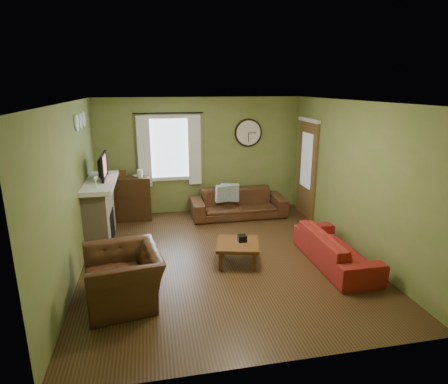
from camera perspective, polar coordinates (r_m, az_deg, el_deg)
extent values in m
cube|color=#442D18|center=(6.50, -0.17, -9.95)|extent=(4.60, 5.20, 0.00)
cube|color=white|center=(5.86, -0.19, 13.61)|extent=(4.60, 5.20, 0.00)
cube|color=olive|center=(6.05, -22.06, 0.04)|extent=(0.00, 5.20, 2.60)
cube|color=olive|center=(6.86, 19.03, 2.10)|extent=(0.00, 5.20, 2.60)
cube|color=olive|center=(8.56, -3.58, 5.53)|extent=(4.60, 0.00, 2.60)
cube|color=olive|center=(3.67, 7.81, -8.91)|extent=(4.60, 0.00, 2.60)
cube|color=tan|center=(7.32, -18.37, -3.12)|extent=(0.40, 1.40, 1.10)
cube|color=black|center=(7.38, -16.74, -4.89)|extent=(0.04, 0.60, 0.55)
cube|color=white|center=(7.16, -18.54, 1.37)|extent=(0.58, 1.60, 0.08)
imported|color=black|center=(7.25, -18.40, 3.30)|extent=(0.08, 0.60, 0.35)
cube|color=#994C3F|center=(7.23, -17.81, 3.77)|extent=(0.02, 0.62, 0.36)
cylinder|color=white|center=(6.67, -21.54, 9.79)|extent=(0.28, 0.28, 0.03)
cylinder|color=white|center=(7.01, -21.07, 10.08)|extent=(0.28, 0.28, 0.03)
cylinder|color=white|center=(7.35, -20.64, 10.35)|extent=(0.28, 0.28, 0.03)
cylinder|color=black|center=(8.25, -8.50, 11.80)|extent=(0.03, 0.03, 1.50)
cube|color=white|center=(8.34, -12.07, 5.99)|extent=(0.28, 0.04, 1.55)
cube|color=white|center=(8.39, -4.50, 6.35)|extent=(0.28, 0.04, 1.55)
cube|color=brown|center=(8.51, 12.53, 3.41)|extent=(0.05, 0.90, 2.10)
imported|color=#5C3517|center=(8.26, -13.51, 2.34)|extent=(0.24, 0.25, 0.02)
imported|color=#442717|center=(8.37, 2.18, -1.70)|extent=(2.09, 0.82, 0.61)
cube|color=#93A6AA|center=(8.30, 0.91, -0.09)|extent=(0.42, 0.23, 0.40)
cube|color=#93A6AA|center=(8.24, 0.05, -0.19)|extent=(0.40, 0.18, 0.38)
imported|color=maroon|center=(6.45, 16.62, -8.22)|extent=(0.72, 1.84, 0.54)
imported|color=#442717|center=(5.33, -15.04, -12.37)|extent=(1.14, 1.26, 0.72)
cube|color=black|center=(6.22, 2.78, -7.16)|extent=(0.14, 0.14, 0.10)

